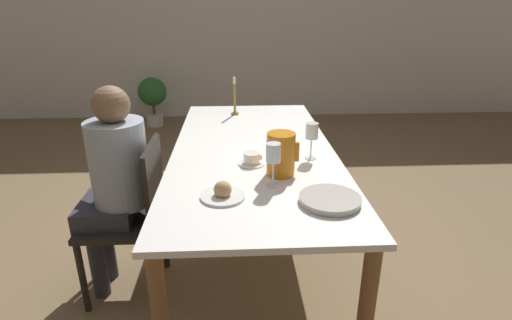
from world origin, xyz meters
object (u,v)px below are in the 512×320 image
red_pitcher (281,154)px  candlestick_tall (235,100)px  wine_glass_juice (273,155)px  teacup_near_person (252,159)px  chair_person_side (134,215)px  wine_glass_water (312,132)px  serving_tray (330,200)px  person_seated (114,176)px  bread_plate (223,193)px  potted_plant (153,96)px

red_pitcher → candlestick_tall: bearing=101.0°
wine_glass_juice → teacup_near_person: size_ratio=1.46×
chair_person_side → wine_glass_water: 1.08m
chair_person_side → candlestick_tall: 1.30m
serving_tray → person_seated: bearing=158.2°
wine_glass_water → teacup_near_person: size_ratio=1.40×
wine_glass_juice → candlestick_tall: 1.33m
wine_glass_water → candlestick_tall: candlestick_tall is taller
person_seated → teacup_near_person: size_ratio=7.99×
person_seated → teacup_near_person: (0.74, 0.04, 0.06)m
bread_plate → chair_person_side: bearing=147.5°
candlestick_tall → teacup_near_person: bearing=-85.2°
chair_person_side → wine_glass_juice: wine_glass_juice is taller
red_pitcher → serving_tray: red_pitcher is taller
person_seated → red_pitcher: size_ratio=5.35×
bread_plate → potted_plant: 3.79m
chair_person_side → person_seated: person_seated is taller
teacup_near_person → bread_plate: 0.42m
wine_glass_juice → serving_tray: 0.33m
red_pitcher → potted_plant: 3.66m
bread_plate → candlestick_tall: candlestick_tall is taller
red_pitcher → wine_glass_juice: bearing=-110.9°
wine_glass_juice → teacup_near_person: bearing=107.9°
candlestick_tall → potted_plant: size_ratio=0.45×
red_pitcher → candlestick_tall: 1.21m
bread_plate → potted_plant: bearing=105.8°
teacup_near_person → potted_plant: size_ratio=0.23×
wine_glass_water → wine_glass_juice: (-0.25, -0.35, 0.00)m
person_seated → chair_person_side: bearing=-107.5°
potted_plant → teacup_near_person: bearing=-70.1°
person_seated → red_pitcher: 0.90m
wine_glass_water → serving_tray: (-0.01, -0.54, -0.14)m
wine_glass_water → chair_person_side: bearing=-172.2°
wine_glass_juice → potted_plant: (-1.26, 3.53, -0.49)m
candlestick_tall → bread_plate: bearing=-92.4°
serving_tray → candlestick_tall: size_ratio=0.94×
teacup_near_person → potted_plant: teacup_near_person is taller
red_pitcher → serving_tray: size_ratio=0.81×
wine_glass_water → potted_plant: (-1.51, 3.18, -0.49)m
teacup_near_person → bread_plate: (-0.15, -0.39, -0.00)m
wine_glass_juice → potted_plant: 3.78m
wine_glass_water → teacup_near_person: 0.37m
serving_tray → teacup_near_person: bearing=124.9°
chair_person_side → candlestick_tall: bearing=-27.0°
chair_person_side → bread_plate: bearing=-122.5°
person_seated → bread_plate: person_seated is taller
wine_glass_water → teacup_near_person: bearing=-168.8°
person_seated → serving_tray: bearing=-111.8°
teacup_near_person → serving_tray: (0.33, -0.47, -0.01)m
wine_glass_juice → candlestick_tall: size_ratio=0.74×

